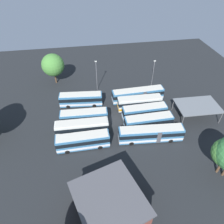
% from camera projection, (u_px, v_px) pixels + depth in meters
% --- Properties ---
extents(ground_plane, '(92.40, 92.40, 0.00)m').
position_uv_depth(ground_plane, '(114.00, 120.00, 49.12)').
color(ground_plane, black).
extents(bus_row0_slot0, '(13.84, 2.95, 3.55)m').
position_uv_depth(bus_row0_slot0, '(138.00, 95.00, 54.00)').
color(bus_row0_slot0, teal).
rests_on(bus_row0_slot0, ground_plane).
extents(bus_row0_slot1, '(11.08, 2.69, 3.55)m').
position_uv_depth(bus_row0_slot1, '(139.00, 103.00, 51.34)').
color(bus_row0_slot1, silver).
rests_on(bus_row0_slot1, ground_plane).
extents(bus_row0_slot2, '(10.69, 2.69, 3.55)m').
position_uv_depth(bus_row0_slot2, '(144.00, 112.00, 48.61)').
color(bus_row0_slot2, teal).
rests_on(bus_row0_slot2, ground_plane).
extents(bus_row0_slot3, '(10.98, 2.67, 3.55)m').
position_uv_depth(bus_row0_slot3, '(148.00, 122.00, 45.92)').
color(bus_row0_slot3, teal).
rests_on(bus_row0_slot3, ground_plane).
extents(bus_row0_slot4, '(13.92, 3.58, 3.55)m').
position_uv_depth(bus_row0_slot4, '(151.00, 134.00, 43.12)').
color(bus_row0_slot4, teal).
rests_on(bus_row0_slot4, ground_plane).
extents(bus_row1_slot0, '(11.09, 3.52, 3.55)m').
position_uv_depth(bus_row1_slot0, '(81.00, 99.00, 52.42)').
color(bus_row1_slot0, teal).
rests_on(bus_row1_slot0, ground_plane).
extents(bus_row1_slot2, '(11.00, 3.01, 3.55)m').
position_uv_depth(bus_row1_slot2, '(84.00, 117.00, 47.22)').
color(bus_row1_slot2, teal).
rests_on(bus_row1_slot2, ground_plane).
extents(bus_row1_slot3, '(11.62, 2.80, 3.55)m').
position_uv_depth(bus_row1_slot3, '(82.00, 128.00, 44.58)').
color(bus_row1_slot3, silver).
rests_on(bus_row1_slot3, ground_plane).
extents(bus_row1_slot4, '(10.93, 2.62, 3.55)m').
position_uv_depth(bus_row1_slot4, '(83.00, 141.00, 41.59)').
color(bus_row1_slot4, teal).
rests_on(bus_row1_slot4, ground_plane).
extents(depot_building, '(12.08, 12.59, 5.10)m').
position_uv_depth(depot_building, '(109.00, 206.00, 30.80)').
color(depot_building, brown).
rests_on(depot_building, ground_plane).
extents(maintenance_shelter, '(10.15, 7.12, 3.41)m').
position_uv_depth(maintenance_shelter, '(198.00, 106.00, 48.19)').
color(maintenance_shelter, slate).
rests_on(maintenance_shelter, ground_plane).
extents(lamp_post_far_corner, '(0.56, 0.28, 8.97)m').
position_uv_depth(lamp_post_far_corner, '(96.00, 75.00, 56.01)').
color(lamp_post_far_corner, slate).
rests_on(lamp_post_far_corner, ground_plane).
extents(lamp_post_by_building, '(0.56, 0.28, 7.97)m').
position_uv_depth(lamp_post_by_building, '(153.00, 72.00, 58.08)').
color(lamp_post_by_building, slate).
rests_on(lamp_post_by_building, ground_plane).
extents(tree_south_edge, '(6.43, 6.43, 9.10)m').
position_uv_depth(tree_south_edge, '(53.00, 65.00, 58.23)').
color(tree_south_edge, brown).
rests_on(tree_south_edge, ground_plane).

